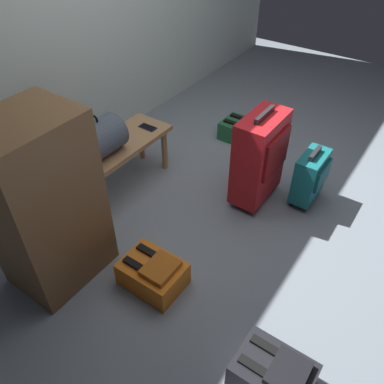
{
  "coord_description": "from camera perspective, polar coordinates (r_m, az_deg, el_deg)",
  "views": [
    {
      "loc": [
        -2.19,
        -0.94,
        2.03
      ],
      "look_at": [
        -0.47,
        0.25,
        0.25
      ],
      "focal_mm": 36.43,
      "sensor_mm": 36.0,
      "label": 1
    }
  ],
  "objects": [
    {
      "name": "ground_plane",
      "position": [
        3.13,
        8.81,
        -0.62
      ],
      "size": [
        6.6,
        6.6,
        0.0
      ],
      "primitive_type": "plane",
      "color": "slate"
    },
    {
      "name": "suitcase_small_teal",
      "position": [
        3.04,
        16.93,
        2.27
      ],
      "size": [
        0.32,
        0.19,
        0.46
      ],
      "color": "#14666B",
      "rests_on": "ground"
    },
    {
      "name": "cell_phone",
      "position": [
        3.17,
        -6.5,
        9.39
      ],
      "size": [
        0.07,
        0.14,
        0.01
      ],
      "color": "#191E4C",
      "rests_on": "bench"
    },
    {
      "name": "side_cabinet",
      "position": [
        2.35,
        -20.81,
        -1.77
      ],
      "size": [
        0.56,
        0.44,
        1.1
      ],
      "color": "brown",
      "rests_on": "ground"
    },
    {
      "name": "suitcase_upright_red",
      "position": [
        2.89,
        9.8,
        5.0
      ],
      "size": [
        0.45,
        0.26,
        0.75
      ],
      "color": "red",
      "rests_on": "ground"
    },
    {
      "name": "bench",
      "position": [
        3.02,
        -11.31,
        5.55
      ],
      "size": [
        1.0,
        0.36,
        0.41
      ],
      "color": "#A87A4C",
      "rests_on": "ground"
    },
    {
      "name": "backpack_dark",
      "position": [
        2.16,
        11.83,
        -24.66
      ],
      "size": [
        0.28,
        0.38,
        0.21
      ],
      "color": "black",
      "rests_on": "ground"
    },
    {
      "name": "backpack_green",
      "position": [
        3.75,
        7.39,
        8.92
      ],
      "size": [
        0.28,
        0.38,
        0.21
      ],
      "color": "#1E6038",
      "rests_on": "ground"
    },
    {
      "name": "duffel_bag_slate",
      "position": [
        2.82,
        -14.16,
        7.14
      ],
      "size": [
        0.44,
        0.26,
        0.34
      ],
      "color": "#475160",
      "rests_on": "bench"
    },
    {
      "name": "backpack_orange",
      "position": [
        2.46,
        -5.7,
        -11.73
      ],
      "size": [
        0.28,
        0.38,
        0.21
      ],
      "color": "orange",
      "rests_on": "ground"
    }
  ]
}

